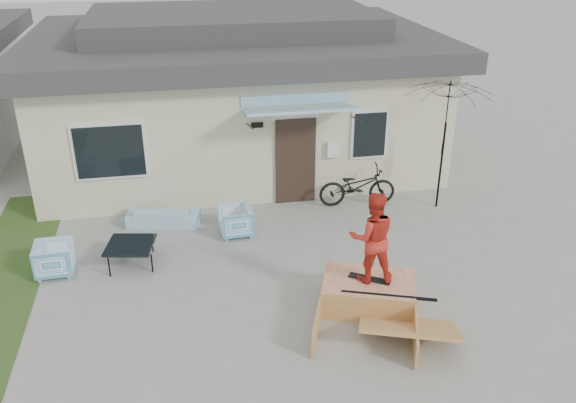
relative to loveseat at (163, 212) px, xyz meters
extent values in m
plane|color=gray|center=(2.16, -3.82, -0.31)|extent=(90.00, 90.00, 0.00)
cube|color=#29421B|center=(-3.04, -1.82, -0.31)|extent=(1.40, 8.00, 0.01)
cube|color=beige|center=(2.16, 4.18, 1.19)|extent=(10.00, 7.00, 3.00)
cube|color=#323334|center=(2.16, 4.18, 2.94)|extent=(10.80, 7.80, 0.50)
cube|color=#323334|center=(2.16, 4.18, 3.49)|extent=(7.50, 4.50, 0.60)
cube|color=#2F221A|center=(3.16, 0.64, 0.74)|extent=(0.95, 0.08, 2.10)
cube|color=white|center=(-1.04, 0.65, 1.29)|extent=(1.60, 0.06, 1.30)
cube|color=white|center=(4.96, 0.65, 1.29)|extent=(0.90, 0.06, 1.20)
cube|color=#3B91BE|center=(3.16, 0.13, 2.14)|extent=(2.50, 1.09, 0.29)
imported|color=#3B91BE|center=(0.00, 0.00, 0.00)|extent=(1.65, 0.81, 0.62)
imported|color=#3B91BE|center=(-2.08, -1.67, 0.05)|extent=(0.68, 0.72, 0.72)
imported|color=#3B91BE|center=(1.54, -0.75, 0.04)|extent=(0.68, 0.72, 0.71)
cube|color=black|center=(-0.64, -1.59, -0.09)|extent=(1.06, 1.06, 0.45)
imported|color=black|center=(4.57, 0.18, 0.28)|extent=(1.88, 0.76, 1.18)
cylinder|color=black|center=(6.43, -0.28, 0.74)|extent=(0.05, 0.05, 2.10)
imported|color=black|center=(6.43, -0.28, 1.44)|extent=(2.44, 2.36, 0.90)
cube|color=black|center=(3.56, -3.84, 0.24)|extent=(0.73, 0.56, 0.05)
imported|color=red|center=(3.56, -3.84, 1.09)|extent=(0.88, 0.72, 1.65)
camera|label=1|loc=(0.44, -12.34, 6.00)|focal=37.46mm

